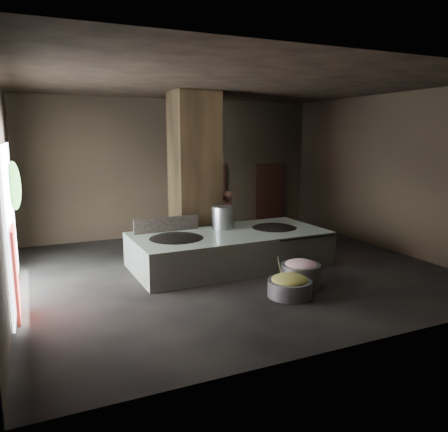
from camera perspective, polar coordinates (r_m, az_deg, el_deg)
name	(u,v)px	position (r m, az deg, el deg)	size (l,w,h in m)	color
floor	(233,271)	(11.11, 1.17, -7.14)	(10.00, 9.00, 0.10)	black
ceiling	(234,82)	(10.66, 1.26, 17.14)	(10.00, 9.00, 0.10)	black
back_wall	(175,168)	(14.87, -6.36, 6.31)	(10.00, 0.10, 4.50)	black
front_wall	(363,207)	(6.85, 17.74, 1.08)	(10.00, 0.10, 4.50)	black
left_wall	(1,190)	(9.64, -27.09, 3.01)	(0.10, 9.00, 4.50)	black
right_wall	(391,173)	(13.58, 20.93, 5.30)	(0.10, 9.00, 4.50)	black
pillar	(194,174)	(12.27, -3.88, 5.48)	(1.20, 1.20, 4.50)	black
hearth_platform	(230,249)	(11.31, 0.76, -4.28)	(4.96, 2.37, 0.86)	#A5B3A1
platform_cap	(230,234)	(11.22, 0.77, -2.39)	(4.85, 2.33, 0.03)	black
wok_left	(177,243)	(10.67, -6.21, -3.48)	(1.56, 1.56, 0.43)	black
wok_left_rim	(177,240)	(10.65, -6.22, -3.11)	(1.60, 1.60, 0.05)	black
wok_right	(274,232)	(11.89, 6.58, -2.04)	(1.46, 1.46, 0.41)	black
wok_right_rim	(274,229)	(11.88, 6.58, -1.71)	(1.49, 1.49, 0.05)	black
stock_pot	(223,218)	(11.66, -0.15, -0.31)	(0.60, 0.60, 0.65)	#A1A3A8
splash_guard	(167,225)	(11.36, -7.49, -1.21)	(1.73, 0.06, 0.43)	black
cook	(226,220)	(12.88, 0.28, -0.50)	(0.63, 0.41, 1.72)	brown
veg_basin	(290,288)	(9.33, 8.56, -9.31)	(0.93, 0.93, 0.34)	slate
veg_fill	(290,280)	(9.27, 8.59, -8.27)	(0.76, 0.76, 0.23)	#749849
ladle	(280,270)	(9.25, 7.33, -6.97)	(0.03, 0.03, 0.73)	#A1A3A8
meat_basin	(301,275)	(10.00, 9.97, -7.56)	(0.88, 0.88, 0.48)	slate
meat_fill	(301,266)	(9.94, 10.01, -6.42)	(0.73, 0.73, 0.28)	#CC7A86
doorway_near	(210,200)	(15.31, -1.87, 2.15)	(1.18, 0.08, 2.38)	black
doorway_near_glow	(206,200)	(15.50, -2.36, 2.07)	(0.89, 0.04, 2.11)	#8C6647
doorway_far	(269,196)	(16.36, 5.94, 2.64)	(1.18, 0.08, 2.38)	black
doorway_far_glow	(266,197)	(16.38, 5.46, 2.48)	(0.74, 0.04, 1.75)	#8C6647
left_opening	(10,221)	(9.93, -26.15, -0.53)	(0.04, 4.20, 3.10)	white
pavilion_sliver	(16,273)	(8.82, -25.54, -6.76)	(0.05, 0.90, 1.70)	maroon
tree_silhouette	(14,186)	(10.93, -25.71, 3.60)	(0.28, 1.10, 1.10)	#194714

